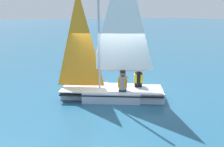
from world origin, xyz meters
name	(u,v)px	position (x,y,z in m)	size (l,w,h in m)	color
ground_plane	(112,97)	(0.00, 0.00, 0.00)	(260.00, 260.00, 0.00)	#235675
sailboat_main	(112,78)	(0.01, 0.01, 0.79)	(3.30, 3.94, 5.43)	#B2BCCC
sailor_helm	(123,85)	(-0.44, -0.20, 0.63)	(0.42, 0.43, 1.16)	black
sailor_crew	(138,81)	(-0.33, -1.03, 0.62)	(0.42, 0.43, 1.16)	black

